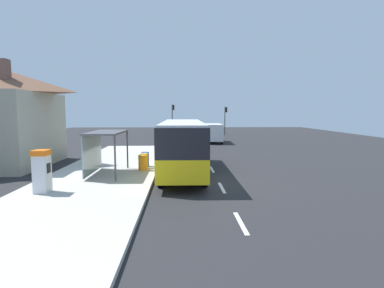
% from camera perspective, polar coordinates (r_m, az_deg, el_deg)
% --- Properties ---
extents(ground_plane, '(56.00, 92.00, 0.04)m').
position_cam_1_polar(ground_plane, '(30.65, 1.33, -1.27)').
color(ground_plane, '#262628').
extents(sidewalk_platform, '(6.20, 30.00, 0.18)m').
position_cam_1_polar(sidewalk_platform, '(19.28, -15.88, -5.47)').
color(sidewalk_platform, beige).
rests_on(sidewalk_platform, ground).
extents(lane_stripe_seg_0, '(0.16, 2.20, 0.01)m').
position_cam_1_polar(lane_stripe_seg_0, '(11.22, 8.90, -14.04)').
color(lane_stripe_seg_0, silver).
rests_on(lane_stripe_seg_0, ground).
extents(lane_stripe_seg_1, '(0.16, 2.20, 0.01)m').
position_cam_1_polar(lane_stripe_seg_1, '(15.95, 5.46, -7.95)').
color(lane_stripe_seg_1, silver).
rests_on(lane_stripe_seg_1, ground).
extents(lane_stripe_seg_2, '(0.16, 2.20, 0.01)m').
position_cam_1_polar(lane_stripe_seg_2, '(20.81, 3.65, -4.65)').
color(lane_stripe_seg_2, silver).
rests_on(lane_stripe_seg_2, ground).
extents(lane_stripe_seg_3, '(0.16, 2.20, 0.01)m').
position_cam_1_polar(lane_stripe_seg_3, '(25.72, 2.54, -2.61)').
color(lane_stripe_seg_3, silver).
rests_on(lane_stripe_seg_3, ground).
extents(lane_stripe_seg_4, '(0.16, 2.20, 0.01)m').
position_cam_1_polar(lane_stripe_seg_4, '(30.66, 1.79, -1.22)').
color(lane_stripe_seg_4, silver).
rests_on(lane_stripe_seg_4, ground).
extents(lane_stripe_seg_5, '(0.16, 2.20, 0.01)m').
position_cam_1_polar(lane_stripe_seg_5, '(35.62, 1.25, -0.22)').
color(lane_stripe_seg_5, silver).
rests_on(lane_stripe_seg_5, ground).
extents(lane_stripe_seg_6, '(0.16, 2.20, 0.01)m').
position_cam_1_polar(lane_stripe_seg_6, '(40.58, 0.84, 0.54)').
color(lane_stripe_seg_6, silver).
rests_on(lane_stripe_seg_6, ground).
extents(lane_stripe_seg_7, '(0.16, 2.20, 0.01)m').
position_cam_1_polar(lane_stripe_seg_7, '(45.56, 0.52, 1.13)').
color(lane_stripe_seg_7, silver).
rests_on(lane_stripe_seg_7, ground).
extents(bus, '(2.61, 11.03, 3.21)m').
position_cam_1_polar(bus, '(19.47, -1.78, 0.09)').
color(bus, yellow).
rests_on(bus, ground).
extents(white_van, '(2.17, 5.26, 2.30)m').
position_cam_1_polar(white_van, '(38.61, 3.89, 2.24)').
color(white_van, silver).
rests_on(white_van, ground).
extents(sedan_near, '(1.97, 4.46, 1.52)m').
position_cam_1_polar(sedan_near, '(52.56, 2.41, 2.63)').
color(sedan_near, '#A51919').
rests_on(sedan_near, ground).
extents(sedan_far, '(1.99, 4.47, 1.52)m').
position_cam_1_polar(sedan_far, '(44.69, 3.20, 2.04)').
color(sedan_far, navy).
rests_on(sedan_far, ground).
extents(ticket_machine, '(0.66, 0.76, 1.94)m').
position_cam_1_polar(ticket_machine, '(15.62, -25.72, -4.45)').
color(ticket_machine, silver).
rests_on(ticket_machine, sidewalk_platform).
extents(recycling_bin_orange, '(0.52, 0.52, 0.95)m').
position_cam_1_polar(recycling_bin_orange, '(19.73, -9.02, -3.39)').
color(recycling_bin_orange, orange).
rests_on(recycling_bin_orange, sidewalk_platform).
extents(recycling_bin_yellow, '(0.52, 0.52, 0.95)m').
position_cam_1_polar(recycling_bin_yellow, '(20.42, -8.78, -3.07)').
color(recycling_bin_yellow, yellow).
rests_on(recycling_bin_yellow, sidewalk_platform).
extents(recycling_bin_blue, '(0.52, 0.52, 0.95)m').
position_cam_1_polar(recycling_bin_blue, '(21.10, -8.56, -2.77)').
color(recycling_bin_blue, blue).
rests_on(recycling_bin_blue, sidewalk_platform).
extents(traffic_light_near_side, '(0.49, 0.28, 4.63)m').
position_cam_1_polar(traffic_light_near_side, '(51.32, 6.14, 5.09)').
color(traffic_light_near_side, '#2D2D2D').
rests_on(traffic_light_near_side, ground).
extents(traffic_light_far_side, '(0.49, 0.28, 4.99)m').
position_cam_1_polar(traffic_light_far_side, '(51.61, -3.52, 5.37)').
color(traffic_light_far_side, '#2D2D2D').
rests_on(traffic_light_far_side, ground).
extents(bus_shelter, '(1.80, 4.00, 2.50)m').
position_cam_1_polar(bus_shelter, '(18.84, -16.21, 0.43)').
color(bus_shelter, '#4C4C51').
rests_on(bus_shelter, sidewalk_platform).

